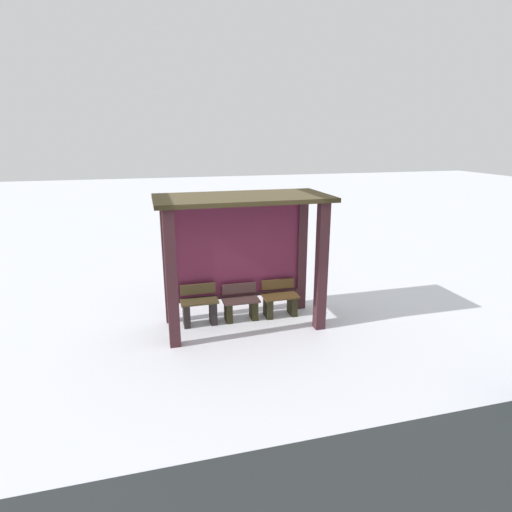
{
  "coord_description": "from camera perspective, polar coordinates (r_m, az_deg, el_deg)",
  "views": [
    {
      "loc": [
        -1.68,
        -7.24,
        3.51
      ],
      "look_at": [
        0.26,
        0.05,
        1.34
      ],
      "focal_mm": 29.48,
      "sensor_mm": 36.0,
      "label": 1
    }
  ],
  "objects": [
    {
      "name": "ground_plane",
      "position": [
        8.22,
        -1.68,
        -9.24
      ],
      "size": [
        60.0,
        60.0,
        0.0
      ],
      "primitive_type": "plane",
      "color": "silver"
    },
    {
      "name": "bus_shelter",
      "position": [
        7.83,
        -2.09,
        2.46
      ],
      "size": [
        3.11,
        1.46,
        2.48
      ],
      "color": "#3C1D24",
      "rests_on": "ground"
    },
    {
      "name": "bench_right_inside",
      "position": [
        8.51,
        3.28,
        -6.18
      ],
      "size": [
        0.71,
        0.38,
        0.71
      ],
      "color": "#50371B",
      "rests_on": "ground"
    },
    {
      "name": "bench_left_inside",
      "position": [
        8.17,
        -7.67,
        -7.04
      ],
      "size": [
        0.71,
        0.34,
        0.77
      ],
      "color": "#463920",
      "rests_on": "ground"
    },
    {
      "name": "bench_center_inside",
      "position": [
        8.31,
        -2.08,
        -6.72
      ],
      "size": [
        0.71,
        0.34,
        0.71
      ],
      "color": "#452E2C",
      "rests_on": "ground"
    }
  ]
}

